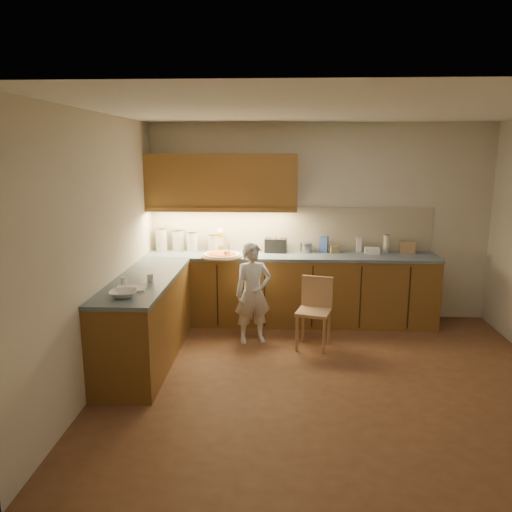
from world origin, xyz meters
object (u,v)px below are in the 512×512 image
(pizza_on_board, at_px, (222,255))
(toaster, at_px, (276,245))
(oil_jug, at_px, (220,241))
(wooden_chair, at_px, (315,307))
(child, at_px, (253,293))

(pizza_on_board, height_order, toaster, pizza_on_board)
(toaster, bearing_deg, oil_jug, 179.29)
(wooden_chair, bearing_deg, oil_jug, 156.16)
(pizza_on_board, xyz_separation_m, child, (0.42, -0.52, -0.34))
(oil_jug, height_order, toaster, oil_jug)
(pizza_on_board, distance_m, wooden_chair, 1.38)
(oil_jug, bearing_deg, pizza_on_board, -80.43)
(toaster, bearing_deg, wooden_chair, -59.21)
(wooden_chair, relative_size, oil_jug, 2.70)
(wooden_chair, xyz_separation_m, toaster, (-0.46, 0.93, 0.54))
(child, xyz_separation_m, oil_jug, (-0.49, 0.92, 0.46))
(pizza_on_board, xyz_separation_m, oil_jug, (-0.07, 0.39, 0.11))
(pizza_on_board, distance_m, toaster, 0.76)
(child, distance_m, wooden_chair, 0.74)
(pizza_on_board, bearing_deg, wooden_chair, -28.01)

